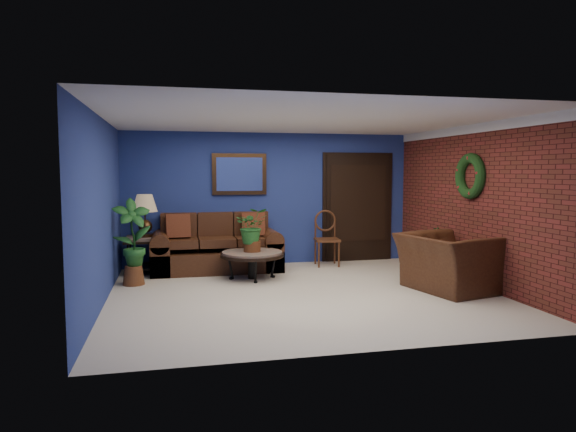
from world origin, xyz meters
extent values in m
plane|color=beige|center=(0.00, 0.00, 0.00)|extent=(5.50, 5.50, 0.00)
cube|color=navy|center=(0.00, 2.50, 1.25)|extent=(5.50, 0.04, 2.50)
cube|color=navy|center=(-2.75, 0.00, 1.25)|extent=(0.04, 5.00, 2.50)
cube|color=maroon|center=(2.75, 0.00, 1.25)|extent=(0.04, 5.00, 2.50)
cube|color=white|center=(0.00, 0.00, 2.50)|extent=(5.50, 5.00, 0.02)
cube|color=white|center=(2.72, 0.00, 2.43)|extent=(0.03, 5.00, 0.14)
cube|color=#402815|center=(-0.60, 2.46, 1.72)|extent=(1.02, 0.06, 0.77)
cube|color=black|center=(1.75, 2.47, 1.05)|extent=(1.44, 0.06, 2.18)
torus|color=black|center=(2.69, 0.05, 1.70)|extent=(0.16, 0.72, 0.72)
cube|color=#432613|center=(-1.08, 2.00, 0.19)|extent=(2.28, 0.98, 0.37)
cube|color=#432613|center=(-1.08, 2.36, 0.53)|extent=(1.95, 0.27, 0.93)
cube|color=#432613|center=(-1.73, 1.94, 0.53)|extent=(0.63, 0.67, 0.14)
cube|color=#432613|center=(-1.08, 1.94, 0.53)|extent=(0.63, 0.67, 0.14)
cube|color=#432613|center=(-0.43, 1.94, 0.53)|extent=(0.63, 0.67, 0.14)
cube|color=#432613|center=(-2.05, 2.00, 0.26)|extent=(0.33, 0.98, 0.52)
cube|color=#432613|center=(-0.11, 2.00, 0.26)|extent=(0.33, 0.98, 0.52)
cube|color=maroon|center=(-1.74, 1.98, 0.82)|extent=(0.41, 0.12, 0.41)
cube|color=maroon|center=(-0.42, 1.98, 0.82)|extent=(0.41, 0.12, 0.41)
cylinder|color=#4F4B45|center=(-0.56, 1.20, 0.43)|extent=(0.99, 0.99, 0.05)
cylinder|color=black|center=(-0.56, 1.20, 0.39)|extent=(1.05, 1.05, 0.05)
cylinder|color=black|center=(-0.56, 1.20, 0.20)|extent=(0.14, 0.14, 0.40)
cube|color=#4F4B45|center=(-2.30, 2.05, 0.62)|extent=(0.66, 0.66, 0.05)
cube|color=black|center=(-2.30, 2.05, 0.58)|extent=(0.70, 0.70, 0.04)
cube|color=black|center=(-2.30, 2.05, 0.12)|extent=(0.60, 0.60, 0.03)
cylinder|color=black|center=(-2.58, 1.77, 0.31)|extent=(0.03, 0.03, 0.62)
cylinder|color=black|center=(-2.02, 1.77, 0.31)|extent=(0.03, 0.03, 0.62)
cylinder|color=black|center=(-2.58, 2.33, 0.31)|extent=(0.03, 0.03, 0.62)
cylinder|color=black|center=(-2.02, 2.33, 0.31)|extent=(0.03, 0.03, 0.62)
cylinder|color=#402815|center=(-2.30, 2.05, 0.67)|extent=(0.26, 0.26, 0.05)
sphere|color=#402815|center=(-2.30, 2.05, 0.80)|extent=(0.23, 0.23, 0.23)
cylinder|color=#402815|center=(-2.30, 2.05, 0.99)|extent=(0.03, 0.03, 0.30)
cone|color=#917958|center=(-2.30, 2.05, 1.20)|extent=(0.43, 0.43, 0.30)
cube|color=#562E18|center=(0.99, 2.05, 0.49)|extent=(0.49, 0.49, 0.04)
torus|color=#562E18|center=(1.01, 2.25, 0.83)|extent=(0.42, 0.08, 0.42)
cylinder|color=#562E18|center=(0.78, 1.88, 0.23)|extent=(0.04, 0.04, 0.47)
cylinder|color=#562E18|center=(1.16, 1.84, 0.23)|extent=(0.04, 0.04, 0.47)
cylinder|color=#562E18|center=(0.82, 2.26, 0.23)|extent=(0.04, 0.04, 0.47)
cylinder|color=#562E18|center=(1.20, 2.22, 0.23)|extent=(0.04, 0.04, 0.47)
imported|color=#432613|center=(2.15, -0.30, 0.42)|extent=(1.39, 1.52, 0.84)
cylinder|color=#5E2F17|center=(-0.56, 1.20, 0.54)|extent=(0.28, 0.28, 0.18)
imported|color=#184E1E|center=(-0.56, 1.20, 0.88)|extent=(0.56, 0.49, 0.60)
cylinder|color=#5E2F17|center=(2.35, 0.69, 0.10)|extent=(0.26, 0.26, 0.20)
imported|color=#184E1E|center=(2.35, 0.69, 0.50)|extent=(0.40, 0.33, 0.70)
cylinder|color=brown|center=(-2.45, 1.15, 0.15)|extent=(0.34, 0.34, 0.30)
imported|color=#184E1E|center=(-2.45, 1.15, 0.80)|extent=(0.67, 0.55, 1.11)
camera|label=1|loc=(-1.84, -7.11, 1.78)|focal=32.00mm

